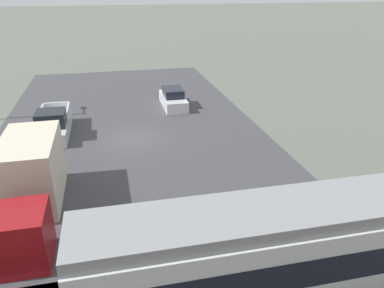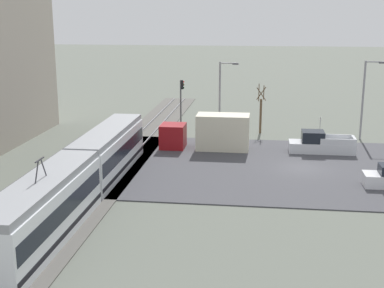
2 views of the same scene
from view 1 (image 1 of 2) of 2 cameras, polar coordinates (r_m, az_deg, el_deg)
ground_plane at (r=26.18m, az=-9.08°, el=0.70°), size 320.00×320.00×0.00m
road_surface at (r=26.16m, az=-9.09°, el=0.78°), size 18.76×43.10×0.08m
box_truck at (r=18.71m, az=-23.61°, el=-5.52°), size 2.51×8.16×3.24m
pickup_truck at (r=28.01m, az=-20.35°, el=2.79°), size 2.06×5.81×1.93m
sedan_car_0 at (r=32.38m, az=-2.89°, el=6.85°), size 1.80×4.52×1.61m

